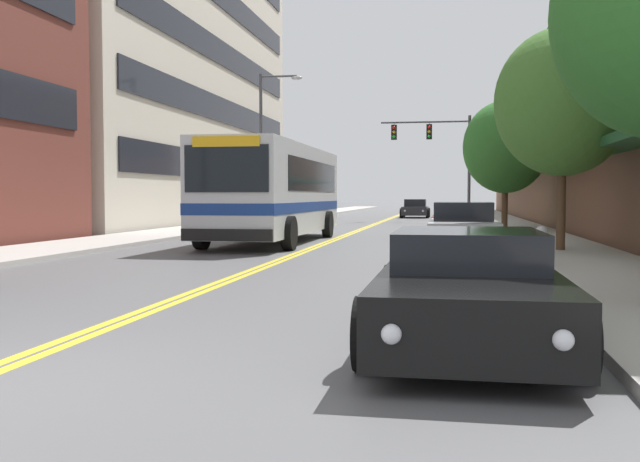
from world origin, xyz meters
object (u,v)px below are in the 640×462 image
car_black_parked_right_foreground (468,288)px  car_charcoal_moving_lead (415,209)px  city_bus (275,189)px  fire_hydrant (541,245)px  car_silver_parked_right_mid (463,228)px  street_tree_right_mid (563,102)px  car_red_parked_right_end (459,221)px  street_tree_right_far (505,147)px  traffic_signal_mast (439,147)px  street_lamp_left_far (267,136)px  car_champagne_parked_left_mid (278,216)px  car_beige_parked_right_far (457,216)px

car_black_parked_right_foreground → car_charcoal_moving_lead: 43.82m
car_black_parked_right_foreground → city_bus: bearing=111.0°
car_charcoal_moving_lead → fire_hydrant: size_ratio=5.09×
car_silver_parked_right_mid → street_tree_right_mid: 4.38m
car_red_parked_right_end → street_tree_right_mid: street_tree_right_mid is taller
car_silver_parked_right_mid → street_tree_right_far: 12.62m
traffic_signal_mast → street_lamp_left_far: street_lamp_left_far is taller
car_champagne_parked_left_mid → car_red_parked_right_end: size_ratio=0.96×
car_black_parked_right_foreground → street_lamp_left_far: size_ratio=0.64×
street_lamp_left_far → car_silver_parked_right_mid: bearing=-55.9°
car_champagne_parked_left_mid → fire_hydrant: size_ratio=5.23×
car_red_parked_right_end → fire_hydrant: 11.58m
car_beige_parked_right_far → fire_hydrant: 19.52m
car_black_parked_right_foreground → street_lamp_left_far: (-9.26, 26.96, 3.98)m
car_champagne_parked_left_mid → street_tree_right_far: size_ratio=0.75×
car_silver_parked_right_mid → car_charcoal_moving_lead: car_silver_parked_right_mid is taller
car_black_parked_right_foreground → car_beige_parked_right_far: car_beige_parked_right_far is taller
car_silver_parked_right_mid → car_charcoal_moving_lead: bearing=95.2°
car_red_parked_right_end → street_tree_right_far: size_ratio=0.78×
car_champagne_parked_left_mid → car_silver_parked_right_mid: size_ratio=0.89×
car_charcoal_moving_lead → street_lamp_left_far: size_ratio=0.54×
city_bus → car_charcoal_moving_lead: bearing=83.0°
car_black_parked_right_foreground → car_silver_parked_right_mid: bearing=89.2°
city_bus → car_charcoal_moving_lead: 28.19m
street_lamp_left_far → fire_hydrant: size_ratio=9.44×
city_bus → street_tree_right_mid: size_ratio=1.82×
car_silver_parked_right_mid → street_tree_right_mid: bearing=-22.4°
city_bus → car_silver_parked_right_mid: bearing=-23.9°
car_beige_parked_right_far → street_lamp_left_far: street_lamp_left_far is taller
street_tree_right_far → fire_hydrant: bearing=-91.8°
street_tree_right_far → car_silver_parked_right_mid: bearing=-99.6°
car_red_parked_right_end → car_beige_parked_right_far: bearing=89.9°
city_bus → street_lamp_left_far: street_lamp_left_far is taller
fire_hydrant → car_silver_parked_right_mid: bearing=105.6°
car_beige_parked_right_far → street_tree_right_far: size_ratio=0.84×
fire_hydrant → street_tree_right_mid: bearing=76.6°
car_beige_parked_right_far → street_lamp_left_far: 10.21m
car_beige_parked_right_far → street_tree_right_far: 4.27m
car_champagne_parked_left_mid → fire_hydrant: bearing=-61.3°
car_beige_parked_right_far → traffic_signal_mast: traffic_signal_mast is taller
fire_hydrant → car_black_parked_right_foreground: bearing=-102.4°
car_champagne_parked_left_mid → street_tree_right_far: (10.80, -1.34, 3.17)m
car_black_parked_right_foreground → car_red_parked_right_end: bearing=89.6°
car_champagne_parked_left_mid → car_charcoal_moving_lead: 18.30m
car_red_parked_right_end → fire_hydrant: bearing=-82.3°
street_lamp_left_far → street_tree_right_far: (11.48, -1.87, -0.81)m
traffic_signal_mast → street_tree_right_mid: (3.62, -24.60, -0.52)m
car_champagne_parked_left_mid → street_tree_right_mid: bearing=-52.0°
car_black_parked_right_foreground → fire_hydrant: size_ratio=6.01×
car_black_parked_right_foreground → fire_hydrant: bearing=77.6°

